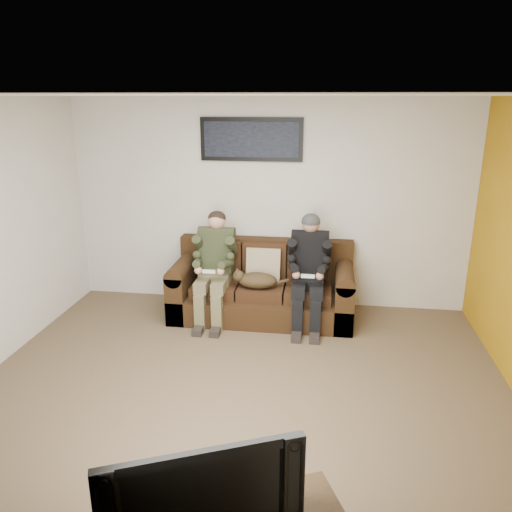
# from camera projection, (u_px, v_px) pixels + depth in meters

# --- Properties ---
(floor) EXTENTS (5.00, 5.00, 0.00)m
(floor) POSITION_uv_depth(u_px,v_px,m) (239.00, 395.00, 4.54)
(floor) COLOR brown
(floor) RESTS_ON ground
(ceiling) EXTENTS (5.00, 5.00, 0.00)m
(ceiling) POSITION_uv_depth(u_px,v_px,m) (235.00, 95.00, 3.75)
(ceiling) COLOR silver
(ceiling) RESTS_ON ground
(wall_back) EXTENTS (5.00, 0.00, 5.00)m
(wall_back) POSITION_uv_depth(u_px,v_px,m) (268.00, 204.00, 6.27)
(wall_back) COLOR beige
(wall_back) RESTS_ON ground
(wall_front) EXTENTS (5.00, 0.00, 5.00)m
(wall_front) POSITION_uv_depth(u_px,v_px,m) (141.00, 430.00, 2.02)
(wall_front) COLOR beige
(wall_front) RESTS_ON ground
(sofa) EXTENTS (2.18, 0.94, 0.89)m
(sofa) POSITION_uv_depth(u_px,v_px,m) (263.00, 288.00, 6.16)
(sofa) COLOR #311E0E
(sofa) RESTS_ON ground
(throw_pillow) EXTENTS (0.42, 0.20, 0.41)m
(throw_pillow) POSITION_uv_depth(u_px,v_px,m) (264.00, 264.00, 6.11)
(throw_pillow) COLOR tan
(throw_pillow) RESTS_ON sofa
(throw_blanket) EXTENTS (0.45, 0.22, 0.08)m
(throw_blanket) POSITION_uv_depth(u_px,v_px,m) (214.00, 237.00, 6.34)
(throw_blanket) COLOR tan
(throw_blanket) RESTS_ON sofa
(person_left) EXTENTS (0.51, 0.87, 1.29)m
(person_left) POSITION_uv_depth(u_px,v_px,m) (215.00, 261.00, 5.95)
(person_left) COLOR brown
(person_left) RESTS_ON sofa
(person_right) EXTENTS (0.51, 0.86, 1.30)m
(person_right) POSITION_uv_depth(u_px,v_px,m) (309.00, 265.00, 5.80)
(person_right) COLOR black
(person_right) RESTS_ON sofa
(cat) EXTENTS (0.66, 0.26, 0.24)m
(cat) POSITION_uv_depth(u_px,v_px,m) (256.00, 280.00, 5.86)
(cat) COLOR #4E391E
(cat) RESTS_ON sofa
(framed_poster) EXTENTS (1.25, 0.05, 0.52)m
(framed_poster) POSITION_uv_depth(u_px,v_px,m) (251.00, 139.00, 6.02)
(framed_poster) COLOR black
(framed_poster) RESTS_ON wall_back
(television) EXTENTS (0.96, 0.52, 0.57)m
(television) POSITION_uv_depth(u_px,v_px,m) (201.00, 487.00, 2.45)
(television) COLOR black
(television) RESTS_ON tv_stand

